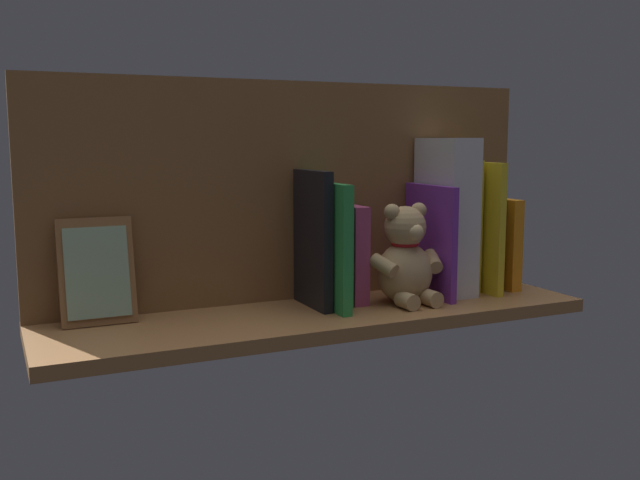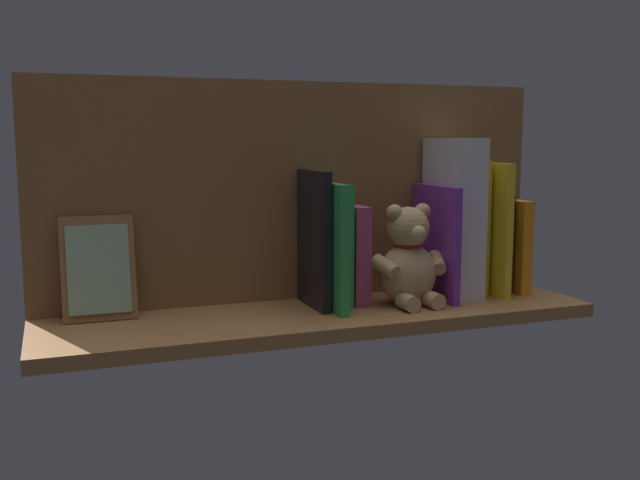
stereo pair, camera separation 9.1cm
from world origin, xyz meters
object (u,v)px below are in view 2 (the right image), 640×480
(teddy_bear, at_px, (409,260))
(picture_frame_leaning, at_px, (98,269))
(book_0, at_px, (509,245))
(dictionary_thick_white, at_px, (453,218))

(teddy_bear, height_order, picture_frame_leaning, teddy_bear)
(book_0, bearing_deg, dictionary_thick_white, 2.55)
(dictionary_thick_white, xyz_separation_m, teddy_bear, (0.11, 0.04, -0.07))
(dictionary_thick_white, bearing_deg, picture_frame_leaning, -3.57)
(dictionary_thick_white, height_order, picture_frame_leaning, dictionary_thick_white)
(book_0, distance_m, dictionary_thick_white, 0.14)
(book_0, bearing_deg, picture_frame_leaning, -2.54)
(book_0, distance_m, picture_frame_leaning, 0.74)
(book_0, xyz_separation_m, dictionary_thick_white, (0.12, 0.01, 0.06))
(teddy_bear, relative_size, picture_frame_leaning, 1.06)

